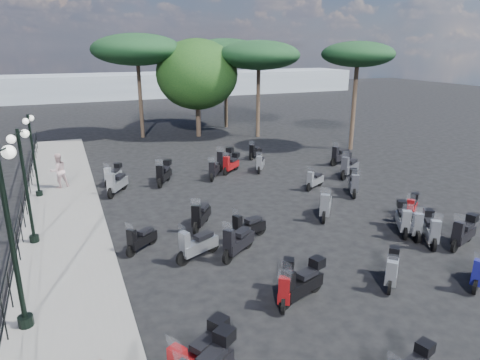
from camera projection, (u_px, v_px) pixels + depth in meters
name	position (u px, v px, depth m)	size (l,w,h in m)	color
ground	(242.00, 220.00, 16.82)	(120.00, 120.00, 0.00)	black
sidewalk	(63.00, 216.00, 17.05)	(3.00, 30.00, 0.15)	slate
railing	(24.00, 202.00, 16.15)	(0.04, 26.04, 1.10)	black
lamp_post_0	(10.00, 229.00, 9.48)	(0.67, 1.24, 4.43)	black
lamp_post_1	(25.00, 180.00, 13.95)	(0.61, 1.09, 3.91)	black
lamp_post_2	(33.00, 150.00, 18.49)	(0.42, 1.06, 3.64)	black
pedestrian_far	(58.00, 171.00, 19.99)	(0.80, 0.62, 1.64)	#C5A5A7
scooter_1	(199.00, 357.00, 8.64)	(1.63, 1.11, 1.44)	black
scooter_2	(238.00, 242.00, 13.80)	(1.51, 1.16, 1.42)	black
scooter_3	(141.00, 239.00, 14.19)	(1.21, 1.01, 1.18)	black
scooter_4	(117.00, 184.00, 19.61)	(1.12, 1.59, 1.46)	black
scooter_5	(113.00, 175.00, 21.09)	(1.02, 1.31, 1.21)	black
scooter_6	(302.00, 283.00, 11.39)	(1.67, 0.82, 1.38)	black
scooter_7	(286.00, 285.00, 11.37)	(1.03, 1.38, 1.26)	black
scooter_8	(197.00, 245.00, 13.61)	(1.65, 0.90, 1.39)	black
scooter_9	(201.00, 216.00, 15.95)	(1.10, 1.50, 1.39)	black
scooter_10	(164.00, 174.00, 21.06)	(1.08, 1.61, 1.42)	black
scooter_11	(214.00, 170.00, 21.92)	(0.95, 1.44, 1.28)	black
scooter_13	(392.00, 270.00, 12.17)	(1.19, 1.19, 1.22)	black
scooter_14	(248.00, 228.00, 14.99)	(1.60, 0.74, 1.31)	black
scooter_15	(325.00, 206.00, 16.92)	(1.22, 1.52, 1.46)	black
scooter_16	(231.00, 164.00, 22.96)	(1.33, 1.18, 1.29)	black
scooter_17	(225.00, 160.00, 23.65)	(1.40, 1.38, 1.42)	black
scooter_18	(480.00, 272.00, 12.10)	(1.41, 0.93, 1.26)	black
scooter_19	(464.00, 233.00, 14.46)	(1.63, 0.83, 1.36)	black
scooter_20	(412.00, 224.00, 15.28)	(0.87, 1.60, 1.35)	black
scooter_21	(315.00, 181.00, 20.39)	(1.34, 0.84, 1.18)	black
scooter_22	(260.00, 164.00, 23.20)	(0.93, 1.33, 1.21)	black
scooter_23	(255.00, 152.00, 25.89)	(1.18, 1.04, 1.18)	black
scooter_25	(412.00, 207.00, 16.90)	(1.24, 1.04, 1.18)	black
scooter_26	(403.00, 220.00, 15.56)	(1.10, 1.48, 1.35)	black
scooter_27	(354.00, 183.00, 19.61)	(1.09, 1.54, 1.38)	black
scooter_28	(349.00, 167.00, 22.18)	(1.69, 1.08, 1.50)	black
scooter_29	(341.00, 156.00, 24.57)	(1.74, 0.76, 1.42)	black
scooter_30	(431.00, 229.00, 14.73)	(1.10, 1.48, 1.35)	black
broadleaf_tree	(197.00, 75.00, 31.05)	(5.95, 5.95, 7.09)	#38281E
pine_0	(226.00, 54.00, 34.24)	(6.73, 6.73, 7.13)	#38281E
pine_1	(259.00, 55.00, 30.49)	(5.93, 5.93, 6.95)	#38281E
pine_2	(137.00, 50.00, 30.12)	(6.39, 6.39, 7.42)	#38281E
pine_3	(358.00, 55.00, 26.51)	(4.53, 4.53, 6.85)	#38281E
distant_hills	(109.00, 86.00, 55.99)	(70.00, 8.00, 3.00)	gray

